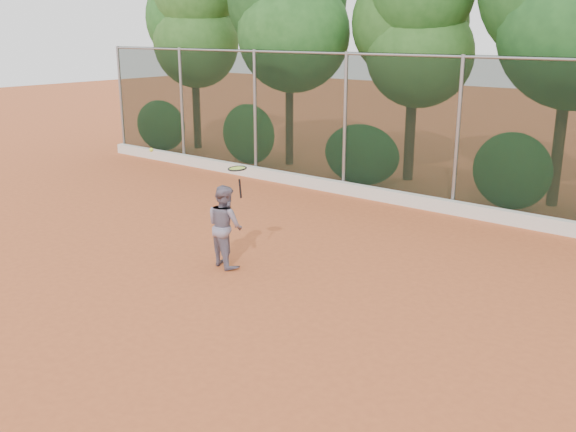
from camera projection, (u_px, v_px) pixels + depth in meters
The scene contains 7 objects.
ground at pixel (246, 312), 9.45m from camera, with size 80.00×80.00×0.00m, color #BE592C.
concrete_curb at pixel (449, 207), 14.51m from camera, with size 24.00×0.20×0.30m, color silver.
tennis_player at pixel (225, 226), 11.14m from camera, with size 0.70×0.55×1.45m, color slate.
chainlink_fence at pixel (458, 131), 14.17m from camera, with size 24.09×0.09×3.50m.
foliage_backdrop at pixel (480, 12), 15.27m from camera, with size 23.70×3.63×7.55m.
tennis_racket at pixel (238, 171), 10.48m from camera, with size 0.42×0.42×0.54m.
tennis_ball_in_flight at pixel (151, 150), 11.82m from camera, with size 0.07×0.07×0.07m.
Camera 1 is at (5.93, -6.37, 4.00)m, focal length 40.00 mm.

